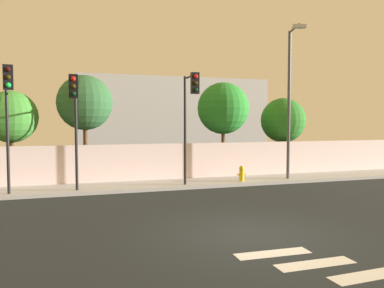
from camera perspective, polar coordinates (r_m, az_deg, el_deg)
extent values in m
plane|color=black|center=(10.66, 8.89, -13.19)|extent=(80.00, 80.00, 0.00)
cube|color=#ACACAC|center=(18.16, -2.95, -6.07)|extent=(36.00, 2.40, 0.15)
cube|color=silver|center=(19.27, -3.96, -2.61)|extent=(36.00, 0.18, 1.80)
cube|color=silver|center=(8.65, 25.26, -17.39)|extent=(1.81, 0.50, 0.01)
cube|color=silver|center=(8.86, 18.03, -16.74)|extent=(1.80, 0.46, 0.01)
cube|color=silver|center=(9.25, 12.05, -15.77)|extent=(1.81, 0.50, 0.01)
cylinder|color=black|center=(16.83, -26.00, 1.58)|extent=(0.12, 0.12, 4.94)
cylinder|color=black|center=(16.16, -26.08, 9.94)|extent=(0.36, 1.56, 0.08)
cube|color=black|center=(15.34, -25.93, 9.01)|extent=(0.37, 0.26, 0.90)
sphere|color=black|center=(15.26, -25.94, 10.07)|extent=(0.18, 0.18, 0.18)
sphere|color=#33260A|center=(15.22, -25.91, 9.02)|extent=(0.18, 0.18, 0.18)
sphere|color=#19F24C|center=(15.20, -25.88, 7.97)|extent=(0.18, 0.18, 0.18)
cylinder|color=black|center=(17.42, -1.05, 2.00)|extent=(0.12, 0.12, 4.97)
cylinder|color=black|center=(16.87, -0.33, 10.08)|extent=(0.09, 1.40, 0.08)
cube|color=black|center=(16.18, 0.45, 9.13)|extent=(0.34, 0.20, 0.90)
sphere|color=red|center=(16.10, 0.59, 10.12)|extent=(0.18, 0.18, 0.18)
sphere|color=#33260A|center=(16.06, 0.59, 9.13)|extent=(0.18, 0.18, 0.18)
sphere|color=black|center=(16.04, 0.59, 8.14)|extent=(0.18, 0.18, 0.18)
cylinder|color=black|center=(16.67, -17.01, 1.31)|extent=(0.12, 0.12, 4.68)
cylinder|color=black|center=(15.98, -17.26, 9.28)|extent=(0.17, 1.56, 0.08)
cube|color=black|center=(15.17, -17.38, 8.28)|extent=(0.35, 0.22, 0.90)
sphere|color=red|center=(15.08, -17.42, 9.34)|extent=(0.18, 0.18, 0.18)
sphere|color=#33260A|center=(15.05, -17.40, 8.28)|extent=(0.18, 0.18, 0.18)
sphere|color=black|center=(15.03, -17.38, 7.22)|extent=(0.18, 0.18, 0.18)
cylinder|color=#4C4C51|center=(19.97, 14.35, 5.62)|extent=(0.16, 0.16, 7.46)
cylinder|color=#4C4C51|center=(19.73, 15.13, 16.44)|extent=(0.54, 1.51, 0.10)
cube|color=beige|center=(18.98, 15.81, 16.66)|extent=(0.64, 0.40, 0.16)
cylinder|color=gold|center=(18.76, 7.48, -4.66)|extent=(0.24, 0.24, 0.58)
sphere|color=gold|center=(18.72, 7.48, -3.66)|extent=(0.26, 0.26, 0.26)
cylinder|color=gold|center=(18.69, 7.00, -4.60)|extent=(0.10, 0.09, 0.09)
cylinder|color=gold|center=(18.83, 7.94, -4.55)|extent=(0.10, 0.09, 0.09)
cylinder|color=brown|center=(19.85, -25.42, -2.00)|extent=(0.21, 0.21, 2.61)
sphere|color=#3C8930|center=(19.77, -25.55, 3.71)|extent=(2.44, 2.44, 2.44)
cylinder|color=brown|center=(19.67, -15.70, -0.93)|extent=(0.22, 0.22, 3.25)
sphere|color=#2E6033|center=(19.64, -15.80, 6.00)|extent=(2.73, 2.73, 2.73)
cylinder|color=brown|center=(21.30, 4.68, -0.82)|extent=(0.19, 0.19, 3.02)
sphere|color=#28872D|center=(21.26, 4.71, 5.37)|extent=(2.88, 2.88, 2.88)
cylinder|color=brown|center=(23.06, 13.48, -1.33)|extent=(0.19, 0.19, 2.43)
sphere|color=#2C7627|center=(23.00, 13.54, 3.48)|extent=(2.62, 2.62, 2.62)
cube|color=#B2B2B2|center=(33.72, -3.24, 3.84)|extent=(15.99, 6.00, 6.75)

